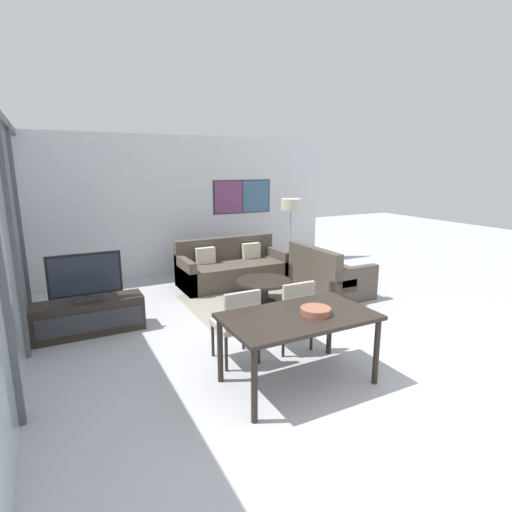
{
  "coord_description": "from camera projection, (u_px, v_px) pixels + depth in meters",
  "views": [
    {
      "loc": [
        -2.4,
        -2.26,
        2.2
      ],
      "look_at": [
        0.14,
        2.65,
        0.95
      ],
      "focal_mm": 28.0,
      "sensor_mm": 36.0,
      "label": 1
    }
  ],
  "objects": [
    {
      "name": "area_rug",
      "position": [
        263.0,
        303.0,
        6.57
      ],
      "size": [
        2.37,
        2.01,
        0.01
      ],
      "color": "gray",
      "rests_on": "ground_plane"
    },
    {
      "name": "dining_chair_left",
      "position": [
        238.0,
        321.0,
        4.47
      ],
      "size": [
        0.46,
        0.46,
        0.88
      ],
      "color": "#B2A899",
      "rests_on": "ground_plane"
    },
    {
      "name": "fruit_bowl",
      "position": [
        316.0,
        311.0,
        4.0
      ],
      "size": [
        0.31,
        0.31,
        0.07
      ],
      "color": "#995642",
      "rests_on": "dining_table"
    },
    {
      "name": "dining_chair_centre",
      "position": [
        292.0,
        310.0,
        4.8
      ],
      "size": [
        0.46,
        0.46,
        0.88
      ],
      "color": "#B2A899",
      "rests_on": "ground_plane"
    },
    {
      "name": "floor_lamp",
      "position": [
        291.0,
        209.0,
        7.93
      ],
      "size": [
        0.4,
        0.4,
        1.57
      ],
      "color": "#2D2D33",
      "rests_on": "ground_plane"
    },
    {
      "name": "sofa_main",
      "position": [
        231.0,
        269.0,
        7.62
      ],
      "size": [
        2.02,
        0.91,
        0.85
      ],
      "color": "#51473D",
      "rests_on": "ground_plane"
    },
    {
      "name": "television",
      "position": [
        85.0,
        278.0,
        5.21
      ],
      "size": [
        0.91,
        0.2,
        0.63
      ],
      "color": "#2D2D33",
      "rests_on": "tv_console"
    },
    {
      "name": "window_wall_left",
      "position": [
        8.0,
        228.0,
        4.37
      ],
      "size": [
        0.07,
        5.68,
        2.8
      ],
      "color": "silver",
      "rests_on": "ground_plane"
    },
    {
      "name": "dining_table",
      "position": [
        299.0,
        322.0,
        4.01
      ],
      "size": [
        1.52,
        0.89,
        0.75
      ],
      "color": "black",
      "rests_on": "ground_plane"
    },
    {
      "name": "coffee_table",
      "position": [
        263.0,
        286.0,
        6.5
      ],
      "size": [
        0.91,
        0.91,
        0.39
      ],
      "color": "black",
      "rests_on": "ground_plane"
    },
    {
      "name": "ground_plane",
      "position": [
        379.0,
        421.0,
        3.52
      ],
      "size": [
        24.0,
        24.0,
        0.0
      ],
      "primitive_type": "plane",
      "color": "#B2B2B7"
    },
    {
      "name": "wall_back",
      "position": [
        183.0,
        206.0,
        8.14
      ],
      "size": [
        6.67,
        0.09,
        2.8
      ],
      "color": "silver",
      "rests_on": "ground_plane"
    },
    {
      "name": "sofa_side",
      "position": [
        327.0,
        278.0,
        7.02
      ],
      "size": [
        0.91,
        1.36,
        0.85
      ],
      "rotation": [
        0.0,
        0.0,
        1.57
      ],
      "color": "#51473D",
      "rests_on": "ground_plane"
    },
    {
      "name": "tv_console",
      "position": [
        89.0,
        317.0,
        5.33
      ],
      "size": [
        1.4,
        0.44,
        0.47
      ],
      "color": "black",
      "rests_on": "ground_plane"
    }
  ]
}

